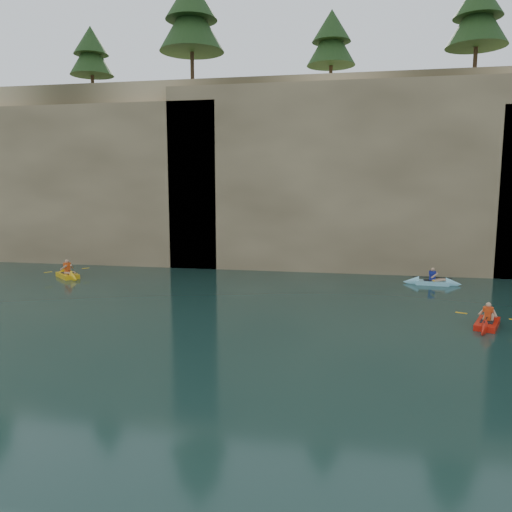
# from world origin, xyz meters

# --- Properties ---
(ground) EXTENTS (160.00, 160.00, 0.00)m
(ground) POSITION_xyz_m (0.00, 0.00, 0.00)
(ground) COLOR black
(ground) RESTS_ON ground
(cliff) EXTENTS (70.00, 16.00, 12.00)m
(cliff) POSITION_xyz_m (0.00, 30.00, 6.00)
(cliff) COLOR tan
(cliff) RESTS_ON ground
(cliff_slab_west) EXTENTS (26.00, 2.40, 10.56)m
(cliff_slab_west) POSITION_xyz_m (-20.00, 22.60, 5.28)
(cliff_slab_west) COLOR tan
(cliff_slab_west) RESTS_ON ground
(cliff_slab_center) EXTENTS (24.00, 2.40, 11.40)m
(cliff_slab_center) POSITION_xyz_m (2.00, 22.60, 5.70)
(cliff_slab_center) COLOR tan
(cliff_slab_center) RESTS_ON ground
(sea_cave_west) EXTENTS (4.50, 1.00, 4.00)m
(sea_cave_west) POSITION_xyz_m (-18.00, 21.95, 2.00)
(sea_cave_west) COLOR black
(sea_cave_west) RESTS_ON ground
(sea_cave_center) EXTENTS (3.50, 1.00, 3.20)m
(sea_cave_center) POSITION_xyz_m (-4.00, 21.95, 1.60)
(sea_cave_center) COLOR black
(sea_cave_center) RESTS_ON ground
(sea_cave_east) EXTENTS (5.00, 1.00, 4.50)m
(sea_cave_east) POSITION_xyz_m (10.00, 21.95, 2.25)
(sea_cave_east) COLOR black
(sea_cave_east) RESTS_ON ground
(cliff_pines) EXTENTS (56.00, 6.00, 7.83)m
(cliff_pines) POSITION_xyz_m (0.00, 25.00, 15.91)
(cliff_pines) COLOR black
(cliff_pines) RESTS_ON cliff
(kayaker_red_far) EXTENTS (2.14, 3.14, 1.14)m
(kayaker_red_far) POSITION_xyz_m (6.22, 11.33, 0.14)
(kayaker_red_far) COLOR red
(kayaker_red_far) RESTS_ON ground
(kayaker_yellow) EXTENTS (2.85, 2.62, 1.28)m
(kayaker_yellow) POSITION_xyz_m (-14.53, 17.20, 0.16)
(kayaker_yellow) COLOR gold
(kayaker_yellow) RESTS_ON ground
(kayaker_ltblue_mid) EXTENTS (2.98, 2.22, 1.11)m
(kayaker_ltblue_mid) POSITION_xyz_m (5.38, 19.00, 0.14)
(kayaker_ltblue_mid) COLOR #8AD4E7
(kayaker_ltblue_mid) RESTS_ON ground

